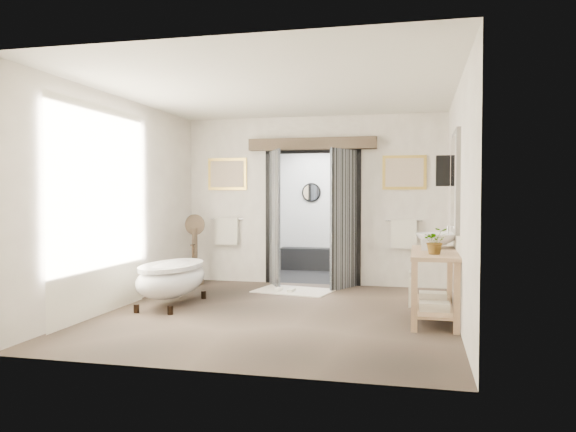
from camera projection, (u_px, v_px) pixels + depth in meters
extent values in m
plane|color=brown|center=(278.00, 313.00, 7.32)|extent=(5.00, 5.00, 0.00)
cube|color=silver|center=(207.00, 206.00, 4.84)|extent=(4.50, 0.02, 2.90)
cube|color=silver|center=(120.00, 202.00, 7.78)|extent=(0.02, 5.00, 2.90)
cube|color=silver|center=(458.00, 203.00, 6.76)|extent=(0.02, 5.00, 2.90)
cube|color=silver|center=(229.00, 200.00, 10.05)|extent=(1.45, 0.02, 2.90)
cube|color=silver|center=(403.00, 201.00, 9.36)|extent=(1.45, 0.02, 2.90)
cube|color=silver|center=(313.00, 134.00, 9.66)|extent=(1.60, 0.02, 0.60)
cube|color=silver|center=(277.00, 90.00, 7.22)|extent=(4.50, 5.00, 0.02)
cube|color=beige|center=(100.00, 210.00, 7.19)|extent=(0.02, 2.20, 2.70)
cube|color=gray|center=(456.00, 182.00, 6.87)|extent=(0.05, 0.95, 1.25)
cube|color=silver|center=(453.00, 182.00, 6.88)|extent=(0.01, 0.80, 1.10)
cube|color=black|center=(443.00, 171.00, 8.28)|extent=(0.20, 0.20, 0.45)
sphere|color=#FFCC8C|center=(443.00, 171.00, 8.28)|extent=(0.10, 0.10, 0.10)
cube|color=black|center=(322.00, 276.00, 10.73)|extent=(2.20, 2.00, 0.01)
cube|color=silver|center=(323.00, 145.00, 10.64)|extent=(2.20, 2.00, 0.02)
cube|color=white|center=(330.00, 209.00, 11.66)|extent=(2.20, 0.02, 2.50)
cube|color=white|center=(267.00, 210.00, 10.93)|extent=(0.02, 2.00, 2.50)
cube|color=white|center=(381.00, 211.00, 10.44)|extent=(0.02, 2.00, 2.50)
cube|color=black|center=(329.00, 259.00, 11.52)|extent=(2.00, 0.35, 0.45)
cylinder|color=silver|center=(311.00, 192.00, 11.71)|extent=(0.40, 0.03, 0.40)
cylinder|color=silver|center=(350.00, 192.00, 11.52)|extent=(0.40, 0.03, 0.40)
cube|color=black|center=(268.00, 217.00, 9.90)|extent=(0.07, 0.10, 2.30)
cube|color=black|center=(359.00, 218.00, 9.53)|extent=(0.07, 0.10, 2.30)
cube|color=black|center=(313.00, 151.00, 9.67)|extent=(1.67, 0.10, 0.07)
cube|color=black|center=(274.00, 218.00, 9.51)|extent=(0.39, 0.74, 2.30)
cube|color=black|center=(345.00, 219.00, 9.24)|extent=(0.39, 0.74, 2.30)
cube|color=#4D3C2E|center=(312.00, 144.00, 9.57)|extent=(2.20, 0.20, 0.20)
cube|color=gold|center=(227.00, 174.00, 10.02)|extent=(0.72, 0.03, 0.57)
cube|color=beige|center=(227.00, 174.00, 10.00)|extent=(0.62, 0.01, 0.47)
cube|color=gold|center=(404.00, 172.00, 9.32)|extent=(0.72, 0.03, 0.57)
cube|color=beige|center=(404.00, 172.00, 9.30)|extent=(0.62, 0.01, 0.47)
cylinder|color=silver|center=(227.00, 219.00, 10.01)|extent=(0.60, 0.02, 0.02)
cube|color=beige|center=(227.00, 231.00, 10.00)|extent=(0.42, 0.08, 0.48)
cylinder|color=silver|center=(404.00, 221.00, 9.31)|extent=(0.60, 0.02, 0.02)
cube|color=beige|center=(404.00, 234.00, 9.29)|extent=(0.42, 0.08, 0.48)
cylinder|color=black|center=(136.00, 309.00, 7.34)|extent=(0.08, 0.08, 0.11)
cylinder|color=black|center=(170.00, 310.00, 7.23)|extent=(0.08, 0.08, 0.11)
cylinder|color=black|center=(174.00, 294.00, 8.46)|extent=(0.08, 0.08, 0.11)
cylinder|color=black|center=(204.00, 295.00, 8.35)|extent=(0.08, 0.08, 0.11)
ellipsoid|color=white|center=(172.00, 279.00, 7.83)|extent=(0.73, 1.63, 0.52)
cylinder|color=black|center=(193.00, 251.00, 8.55)|extent=(0.03, 0.03, 0.21)
cube|color=tan|center=(414.00, 294.00, 6.30)|extent=(0.07, 0.07, 0.85)
cube|color=tan|center=(457.00, 296.00, 6.20)|extent=(0.07, 0.07, 0.85)
cube|color=tan|center=(415.00, 276.00, 7.74)|extent=(0.07, 0.07, 0.85)
cube|color=tan|center=(450.00, 277.00, 7.64)|extent=(0.07, 0.07, 0.85)
cube|color=tan|center=(434.00, 253.00, 6.96)|extent=(0.55, 1.60, 0.05)
cube|color=tan|center=(433.00, 306.00, 6.98)|extent=(0.45, 1.50, 0.03)
cylinder|color=silver|center=(412.00, 270.00, 7.03)|extent=(0.02, 1.40, 0.02)
cube|color=beige|center=(411.00, 288.00, 6.89)|extent=(0.06, 0.34, 0.42)
cube|color=beige|center=(434.00, 306.00, 6.64)|extent=(0.35, 0.25, 0.10)
cube|color=beige|center=(433.00, 296.00, 7.32)|extent=(0.35, 0.25, 0.10)
cube|color=#4D3C2E|center=(195.00, 282.00, 9.66)|extent=(0.23, 0.23, 0.08)
cylinder|color=#4D3C2E|center=(195.00, 254.00, 9.64)|extent=(0.10, 0.10, 0.90)
cylinder|color=silver|center=(195.00, 225.00, 9.64)|extent=(0.32, 0.02, 0.32)
cylinder|color=#4D3C2E|center=(195.00, 225.00, 9.63)|extent=(0.36, 0.02, 0.36)
cube|color=beige|center=(294.00, 291.00, 9.01)|extent=(1.33, 1.02, 0.01)
cube|color=beige|center=(278.00, 289.00, 8.95)|extent=(0.10, 0.24, 0.05)
cube|color=beige|center=(291.00, 290.00, 8.90)|extent=(0.10, 0.24, 0.05)
imported|color=white|center=(437.00, 241.00, 7.37)|extent=(0.58, 0.58, 0.19)
imported|color=gray|center=(435.00, 241.00, 6.56)|extent=(0.32, 0.29, 0.31)
imported|color=gray|center=(425.00, 242.00, 7.02)|extent=(0.10, 0.10, 0.21)
imported|color=gray|center=(426.00, 239.00, 7.67)|extent=(0.15, 0.15, 0.19)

